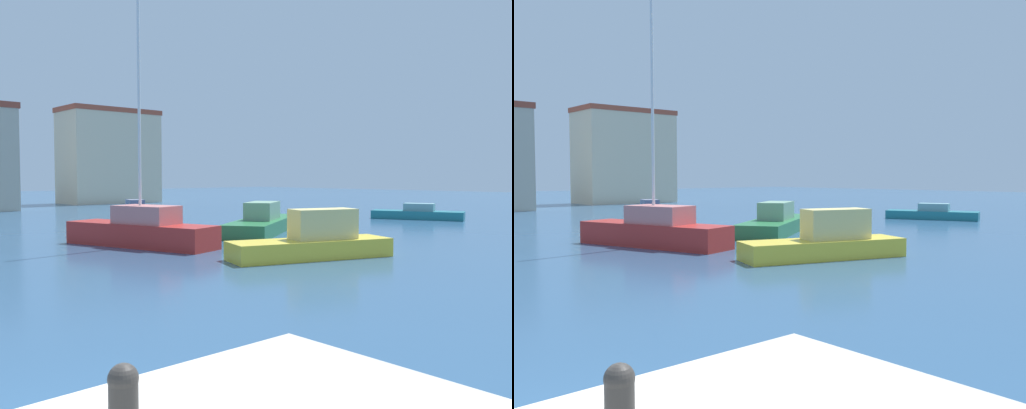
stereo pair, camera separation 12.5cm
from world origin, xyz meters
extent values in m
plane|color=#2D5175|center=(15.00, 20.00, 0.00)|extent=(160.00, 160.00, 0.00)
sphere|color=#38332D|center=(-0.20, -2.15, 1.65)|extent=(0.19, 0.19, 0.19)
cube|color=#B22823|center=(9.74, 14.65, 0.47)|extent=(3.65, 7.07, 0.94)
cube|color=#C4716E|center=(9.84, 14.33, 1.31)|extent=(2.14, 2.90, 0.74)
cylinder|color=silver|center=(9.74, 14.65, 5.62)|extent=(0.12, 0.12, 9.37)
cube|color=gold|center=(12.44, 7.74, 0.33)|extent=(6.07, 3.43, 0.66)
cube|color=#DFCD77|center=(12.91, 7.57, 1.19)|extent=(2.52, 1.72, 1.06)
cube|color=#1E707A|center=(30.57, 14.60, 0.28)|extent=(3.79, 6.03, 0.55)
cube|color=#6B9CA2|center=(30.62, 14.49, 0.80)|extent=(1.73, 2.19, 0.50)
cube|color=#28703D|center=(17.31, 15.39, 0.34)|extent=(7.98, 6.26, 0.67)
cube|color=gray|center=(17.17, 15.30, 1.11)|extent=(2.79, 2.47, 0.88)
cube|color=#19234C|center=(17.40, 28.29, 0.29)|extent=(2.53, 4.50, 0.58)
cube|color=slate|center=(17.48, 28.56, 0.91)|extent=(1.45, 1.81, 0.66)
cube|color=beige|center=(25.95, 48.63, 4.69)|extent=(9.62, 5.35, 9.37)
cube|color=#9E4733|center=(25.95, 48.63, 9.62)|extent=(9.81, 5.46, 0.50)
camera|label=1|loc=(-1.82, -5.14, 2.89)|focal=38.61mm
camera|label=2|loc=(-1.73, -5.23, 2.89)|focal=38.61mm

